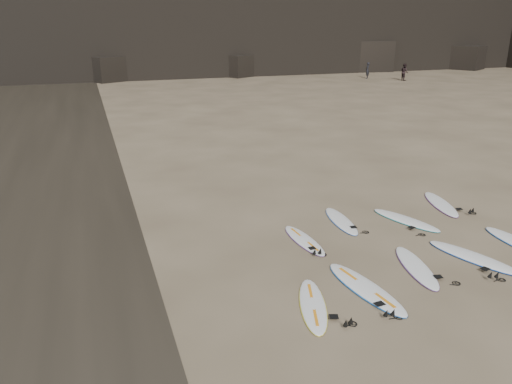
% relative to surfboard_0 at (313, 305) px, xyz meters
% --- Properties ---
extents(ground, '(240.00, 240.00, 0.00)m').
position_rel_surfboard_0_xyz_m(ground, '(3.88, 0.86, -0.04)').
color(ground, '#897559').
rests_on(ground, ground).
extents(surfboard_0, '(1.25, 2.36, 0.08)m').
position_rel_surfboard_0_xyz_m(surfboard_0, '(0.00, 0.00, 0.00)').
color(surfboard_0, white).
rests_on(surfboard_0, ground).
extents(surfboard_1, '(1.03, 2.82, 0.10)m').
position_rel_surfboard_0_xyz_m(surfboard_1, '(1.48, 0.26, 0.01)').
color(surfboard_1, white).
rests_on(surfboard_1, ground).
extents(surfboard_2, '(1.12, 2.48, 0.09)m').
position_rel_surfboard_0_xyz_m(surfboard_2, '(3.27, 0.78, 0.00)').
color(surfboard_2, white).
rests_on(surfboard_2, ground).
extents(surfboard_3, '(1.47, 2.68, 0.09)m').
position_rel_surfboard_0_xyz_m(surfboard_3, '(5.05, 0.76, 0.01)').
color(surfboard_3, white).
rests_on(surfboard_3, ground).
extents(surfboard_5, '(0.67, 2.26, 0.08)m').
position_rel_surfboard_0_xyz_m(surfboard_5, '(1.22, 3.22, -0.00)').
color(surfboard_5, white).
rests_on(surfboard_5, ground).
extents(surfboard_6, '(0.81, 2.37, 0.08)m').
position_rel_surfboard_0_xyz_m(surfboard_6, '(2.91, 4.17, 0.00)').
color(surfboard_6, white).
rests_on(surfboard_6, ground).
extents(surfboard_7, '(1.39, 2.49, 0.09)m').
position_rel_surfboard_0_xyz_m(surfboard_7, '(4.87, 3.57, 0.00)').
color(surfboard_7, white).
rests_on(surfboard_7, ground).
extents(surfboard_8, '(1.26, 2.56, 0.09)m').
position_rel_surfboard_0_xyz_m(surfboard_8, '(6.87, 4.41, 0.00)').
color(surfboard_8, white).
rests_on(surfboard_8, ground).
extents(person_a, '(0.68, 0.73, 1.68)m').
position_rel_surfboard_0_xyz_m(person_a, '(24.64, 39.31, 0.80)').
color(person_a, black).
rests_on(person_a, ground).
extents(person_b, '(0.68, 0.86, 1.72)m').
position_rel_surfboard_0_xyz_m(person_b, '(27.27, 36.39, 0.82)').
color(person_b, black).
rests_on(person_b, ground).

